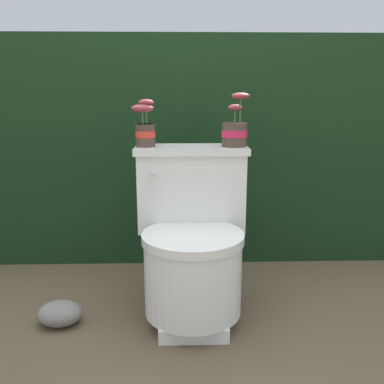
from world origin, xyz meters
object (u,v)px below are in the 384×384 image
potted_plant_left (145,128)px  toilet (192,242)px  potted_plant_midleft (235,130)px  garden_stone (60,313)px

potted_plant_left → toilet: bearing=-35.8°
toilet → potted_plant_midleft: 0.53m
garden_stone → potted_plant_left: bearing=32.3°
toilet → garden_stone: size_ratio=3.93×
potted_plant_midleft → garden_stone: bearing=-163.4°
potted_plant_left → garden_stone: size_ratio=1.10×
toilet → potted_plant_left: potted_plant_left is taller
potted_plant_left → potted_plant_midleft: size_ratio=0.88×
toilet → potted_plant_midleft: potted_plant_midleft is taller
potted_plant_left → potted_plant_midleft: potted_plant_midleft is taller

